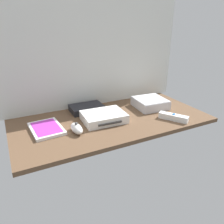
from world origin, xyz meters
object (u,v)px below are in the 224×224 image
at_px(mini_computer, 150,103).
at_px(network_router, 87,108).
at_px(game_case, 46,129).
at_px(game_console, 104,117).
at_px(remote_wand, 173,117).
at_px(remote_nunchuk, 77,128).

height_order(mini_computer, network_router, mini_computer).
relative_size(mini_computer, network_router, 1.01).
relative_size(mini_computer, game_case, 0.92).
bearing_deg(game_console, mini_computer, 12.77).
distance_m(mini_computer, network_router, 0.37).
distance_m(network_router, remote_wand, 0.47).
height_order(network_router, remote_nunchuk, remote_nunchuk).
xyz_separation_m(remote_wand, remote_nunchuk, (-0.49, 0.09, 0.01)).
bearing_deg(network_router, game_console, -79.24).
bearing_deg(game_console, network_router, 103.56).
bearing_deg(mini_computer, remote_wand, -89.44).
xyz_separation_m(game_console, game_case, (-0.28, 0.03, -0.01)).
bearing_deg(remote_nunchuk, network_router, 56.45).
height_order(game_console, remote_nunchuk, remote_nunchuk).
xyz_separation_m(mini_computer, remote_nunchuk, (-0.49, -0.11, -0.01)).
height_order(game_console, game_case, game_console).
distance_m(network_router, remote_nunchuk, 0.26).
bearing_deg(network_router, remote_nunchuk, -120.45).
bearing_deg(remote_nunchuk, game_case, 141.51).
bearing_deg(network_router, game_case, -151.37).
xyz_separation_m(game_console, remote_nunchuk, (-0.16, -0.05, -0.00)).
relative_size(game_console, network_router, 1.21).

